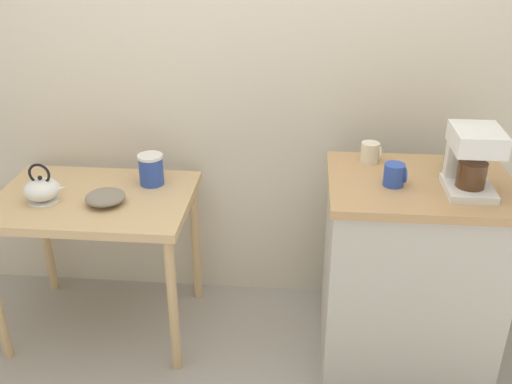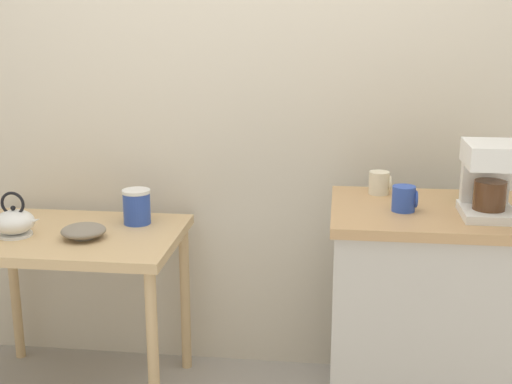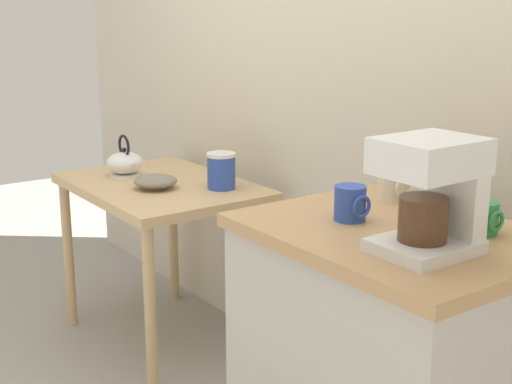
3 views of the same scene
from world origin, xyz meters
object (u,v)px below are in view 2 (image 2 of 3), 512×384
Objects in this scene: bowl_stoneware at (84,231)px; teakettle at (15,222)px; coffee_maker at (489,176)px; mug_blue at (404,199)px; mug_tall_green at (473,190)px; mug_small_cream at (380,183)px; canister_enamel at (137,207)px.

teakettle is at bearing -179.76° from bowl_stoneware.
coffee_maker is 2.86× the size of mug_blue.
mug_small_cream reaches higher than mug_tall_green.
mug_small_cream reaches higher than teakettle.
bowl_stoneware is 0.91× the size of teakettle.
bowl_stoneware is at bearing 176.42° from coffee_maker.
canister_enamel is at bearing 54.77° from bowl_stoneware.
bowl_stoneware is 1.18m from mug_small_cream.
mug_blue is (1.07, -0.30, 0.15)m from canister_enamel.
mug_small_cream is at bearing 7.49° from bowl_stoneware.
teakettle is 1.52m from mug_blue.
coffee_maker is at bearing -3.58° from bowl_stoneware.
coffee_maker is at bearing -12.94° from canister_enamel.
coffee_maker is 3.14× the size of mug_tall_green.
mug_small_cream is (-0.07, 0.23, -0.00)m from mug_blue.
mug_blue is at bearing -15.42° from canister_enamel.
coffee_maker is 0.30m from mug_blue.
mug_small_cream is (1.43, 0.15, 0.17)m from teakettle.
coffee_maker is (1.35, -0.31, 0.25)m from canister_enamel.
canister_enamel is at bearing 164.58° from mug_blue.
bowl_stoneware is at bearing 0.24° from teakettle.
bowl_stoneware is 0.68× the size of coffee_maker.
mug_blue is at bearing 176.89° from coffee_maker.
bowl_stoneware is at bearing 176.31° from mug_blue.
bowl_stoneware is 0.27m from canister_enamel.
canister_enamel is 1.41m from coffee_maker.
mug_tall_green is 0.35m from mug_small_cream.
coffee_maker is (1.79, -0.09, 0.26)m from teakettle.
mug_tall_green is 0.91× the size of mug_blue.
canister_enamel is at bearing 176.26° from mug_small_cream.
coffee_maker is at bearing -2.98° from teakettle.
teakettle is 0.75× the size of coffee_maker.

